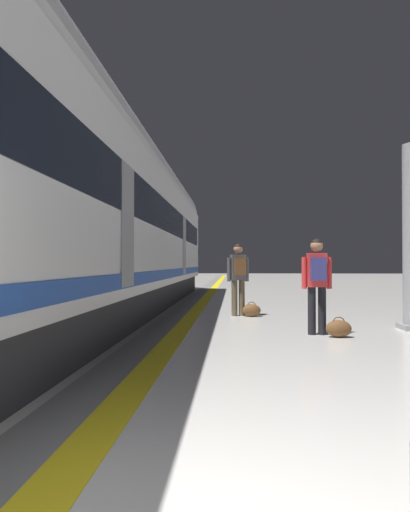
% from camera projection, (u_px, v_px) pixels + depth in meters
% --- Properties ---
extents(safety_line_strip, '(0.36, 80.00, 0.01)m').
position_uv_depth(safety_line_strip, '(192.00, 316.00, 11.79)').
color(safety_line_strip, yellow).
rests_on(safety_line_strip, ground).
extents(tactile_edge_band, '(0.68, 80.00, 0.01)m').
position_uv_depth(tactile_edge_band, '(177.00, 316.00, 11.81)').
color(tactile_edge_band, slate).
rests_on(tactile_edge_band, ground).
extents(high_speed_train, '(2.94, 26.67, 4.97)m').
position_uv_depth(high_speed_train, '(106.00, 215.00, 12.13)').
color(high_speed_train, '#38383D').
rests_on(high_speed_train, ground).
extents(passenger_near, '(0.54, 0.34, 1.73)m').
position_uv_depth(passenger_near, '(317.00, 278.00, 8.68)').
color(passenger_near, black).
rests_on(passenger_near, ground).
extents(duffel_bag_near, '(0.44, 0.26, 0.36)m').
position_uv_depth(duffel_bag_near, '(339.00, 329.00, 8.36)').
color(duffel_bag_near, brown).
rests_on(duffel_bag_near, ground).
extents(passenger_mid, '(0.53, 0.41, 1.76)m').
position_uv_depth(passenger_mid, '(238.00, 273.00, 11.78)').
color(passenger_mid, brown).
rests_on(passenger_mid, ground).
extents(duffel_bag_mid, '(0.44, 0.26, 0.36)m').
position_uv_depth(duffel_bag_mid, '(252.00, 310.00, 11.63)').
color(duffel_bag_mid, brown).
rests_on(duffel_bag_mid, ground).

